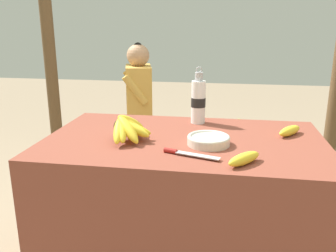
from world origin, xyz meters
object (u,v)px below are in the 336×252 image
Objects in this scene: banana_bunch_ripe at (127,127)px; loose_banana_front at (244,159)px; support_post_near at (47,25)px; knife at (183,153)px; loose_banana_side at (290,131)px; water_bottle at (198,101)px; serving_bowl at (209,140)px; seated_vendor at (134,100)px; banana_bunch_green at (241,124)px; wooden_bench at (180,133)px.

loose_banana_front is (0.50, -0.21, -0.04)m from banana_bunch_ripe.
knife is at bearing -51.42° from support_post_near.
water_bottle is at bearing 161.03° from loose_banana_side.
serving_bowl is 1.49m from seated_vendor.
serving_bowl is 1.42m from banana_bunch_green.
water_bottle is at bearing 101.99° from serving_bowl.
support_post_near is (-1.61, 1.76, 0.47)m from serving_bowl.
water_bottle is at bearing -42.51° from support_post_near.
knife reaches higher than banana_bunch_green.
loose_banana_front is 0.07× the size of support_post_near.
wooden_bench is at bearing 114.78° from knife.
serving_bowl is 0.63× the size of water_bottle.
support_post_near is at bearing 167.97° from banana_bunch_green.
banana_bunch_green is (0.56, 1.37, -0.34)m from banana_bunch_ripe.
banana_bunch_green is at bearing 0.28° from wooden_bench.
support_post_near is (-1.52, 1.90, 0.48)m from knife.
serving_bowl is 0.80× the size of knife.
support_post_near is (-1.54, 1.41, 0.37)m from water_bottle.
loose_banana_side is 0.67× the size of knife.
loose_banana_front is at bearing -55.20° from serving_bowl.
knife is at bearing -100.91° from banana_bunch_green.
serving_bowl is at bearing -0.23° from banana_bunch_ripe.
seated_vendor reaches higher than wooden_bench.
water_bottle is 0.28× the size of seated_vendor.
seated_vendor is at bearing 103.47° from banana_bunch_ripe.
seated_vendor is at bearing 132.86° from loose_banana_side.
water_bottle is 0.60m from loose_banana_front.
banana_bunch_ripe is 1.16× the size of knife.
loose_banana_front is at bearing -22.27° from banana_bunch_ripe.
banana_bunch_green is (0.29, 1.52, -0.29)m from knife.
loose_banana_front is 1.68m from wooden_bench.
loose_banana_side is 1.22m from banana_bunch_green.
water_bottle reaches higher than loose_banana_front.
loose_banana_front is at bearing 103.37° from seated_vendor.
seated_vendor is 0.90m from banana_bunch_green.
banana_bunch_ripe is 1.74× the size of loose_banana_front.
water_bottle is 1.90× the size of loose_banana_front.
seated_vendor is at bearing 117.13° from serving_bowl.
banana_bunch_ripe is 0.55m from loose_banana_front.
banana_bunch_green is (0.20, 1.37, -0.30)m from serving_bowl.
knife is 0.14× the size of wooden_bench.
support_post_near is (-0.93, 0.43, 0.59)m from seated_vendor.
serving_bowl is 0.11× the size of wooden_bench.
loose_banana_side is 2.56m from support_post_near.
knife is (-0.02, -0.49, -0.11)m from water_bottle.
loose_banana_side is at bearing -60.36° from wooden_bench.
seated_vendor is (-0.68, 1.32, -0.12)m from serving_bowl.
banana_bunch_ripe is 0.16× the size of wooden_bench.
banana_bunch_green is at bearing 81.68° from serving_bowl.
loose_banana_side is at bearing -38.25° from support_post_near.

